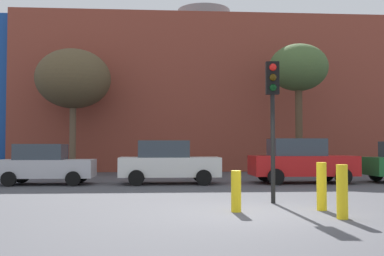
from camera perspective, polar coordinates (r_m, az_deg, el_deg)
The scene contains 11 objects.
ground_plane at distance 10.76m, azimuth 8.52°, elevation -10.66°, with size 200.00×200.00×0.00m, color #47474C.
building_backdrop at distance 34.05m, azimuth 1.50°, elevation 3.40°, with size 43.13×13.01×11.91m.
parked_car_1 at distance 19.29m, azimuth -18.18°, elevation -4.42°, with size 3.81×1.87×1.65m.
parked_car_2 at distance 18.70m, azimuth -3.05°, elevation -4.38°, with size 4.14×2.03×1.79m.
parked_car_3 at distance 19.60m, azimuth 13.65°, elevation -4.09°, with size 4.34×2.13×1.88m.
traffic_light_island at distance 12.59m, azimuth 10.22°, elevation 3.66°, with size 0.39×0.38×3.90m.
bare_tree_0 at distance 25.53m, azimuth 13.38°, elevation 7.29°, with size 3.23×3.23×7.18m.
bare_tree_1 at distance 25.65m, azimuth -14.87°, elevation 6.02°, with size 4.09×4.09×6.92m.
bollard_yellow_0 at distance 11.46m, azimuth 16.16°, elevation -7.15°, with size 0.24×0.24×1.17m, color yellow.
bollard_yellow_1 at distance 10.26m, azimuth 18.56°, elevation -7.70°, with size 0.24×0.24×1.17m, color yellow.
bollard_yellow_2 at distance 10.83m, azimuth 5.63°, elevation -8.01°, with size 0.24×0.24×0.98m, color yellow.
Camera 1 is at (-2.28, -10.40, 1.57)m, focal length 41.92 mm.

